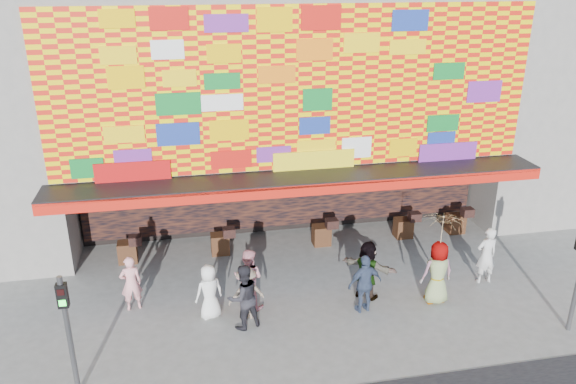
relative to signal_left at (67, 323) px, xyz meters
name	(u,v)px	position (x,y,z in m)	size (l,w,h in m)	color
ground	(327,323)	(6.20, 1.50, -1.86)	(90.00, 90.00, 0.00)	slate
shop_building	(274,76)	(6.20, 9.68, 3.37)	(15.20, 9.40, 10.00)	gray
signal_left	(67,323)	(0.00, 0.00, 0.00)	(0.22, 0.20, 3.00)	#59595B
ped_a	(209,292)	(3.12, 2.43, -1.07)	(0.77, 0.50, 1.58)	white
ped_b	(131,283)	(1.02, 3.26, -1.05)	(0.59, 0.39, 1.63)	pink
ped_c	(243,297)	(3.97, 1.79, -0.95)	(0.89, 0.69, 1.83)	#232228
ped_d	(247,293)	(4.11, 2.20, -1.08)	(1.00, 0.58, 1.55)	gray
ped_e	(365,284)	(7.35, 1.91, -1.00)	(1.01, 0.42, 1.72)	#384663
ped_f	(367,270)	(7.64, 2.58, -0.97)	(1.64, 0.52, 1.77)	gray
ped_g	(437,273)	(9.50, 1.96, -0.92)	(0.92, 0.60, 1.88)	gray
ped_h	(486,255)	(11.43, 2.70, -0.96)	(0.66, 0.43, 1.80)	silver
ped_i	(248,279)	(4.23, 2.74, -0.97)	(0.87, 0.67, 1.78)	pink
parasol	(442,232)	(9.50, 1.96, 0.35)	(1.47, 1.48, 1.97)	beige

